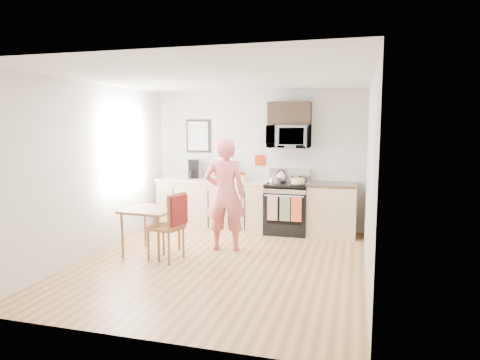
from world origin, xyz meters
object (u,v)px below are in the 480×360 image
(microwave, at_px, (289,136))
(cake, at_px, (298,182))
(range, at_px, (287,209))
(chair, at_px, (174,218))
(dining_table, at_px, (151,214))
(person, at_px, (225,194))

(microwave, xyz_separation_m, cake, (0.21, -0.28, -0.79))
(range, relative_size, chair, 1.15)
(chair, bearing_deg, dining_table, 162.55)
(range, height_order, person, person)
(range, bearing_deg, microwave, 90.06)
(range, distance_m, chair, 2.47)
(chair, bearing_deg, person, 65.84)
(microwave, distance_m, chair, 2.79)
(person, bearing_deg, range, -130.68)
(dining_table, bearing_deg, range, 45.53)
(range, bearing_deg, chair, -121.76)
(microwave, relative_size, cake, 2.57)
(microwave, xyz_separation_m, dining_table, (-1.79, -1.93, -1.14))
(person, relative_size, cake, 6.03)
(microwave, bearing_deg, chair, -120.52)
(person, bearing_deg, cake, -141.05)
(range, xyz_separation_m, chair, (-1.30, -2.10, 0.21))
(cake, bearing_deg, range, 140.44)
(person, relative_size, dining_table, 2.37)
(microwave, distance_m, person, 1.85)
(person, height_order, chair, person)
(cake, bearing_deg, chair, -128.20)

